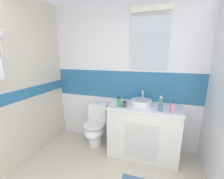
{
  "coord_description": "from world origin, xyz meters",
  "views": [
    {
      "loc": [
        0.58,
        -0.04,
        1.62
      ],
      "look_at": [
        -0.04,
        1.88,
        1.14
      ],
      "focal_mm": 23.02,
      "sensor_mm": 36.0,
      "label": 1
    }
  ],
  "objects_px": {
    "hair_gel_jar": "(125,104)",
    "soap_dispenser": "(173,108)",
    "toilet": "(96,126)",
    "deodorant_spray_can": "(119,102)",
    "sink_basin": "(141,102)",
    "toothbrush_cup": "(161,107)"
  },
  "relations": [
    {
      "from": "sink_basin",
      "to": "toilet",
      "type": "height_order",
      "value": "sink_basin"
    },
    {
      "from": "toothbrush_cup",
      "to": "sink_basin",
      "type": "bearing_deg",
      "value": 148.14
    },
    {
      "from": "deodorant_spray_can",
      "to": "soap_dispenser",
      "type": "bearing_deg",
      "value": 1.26
    },
    {
      "from": "hair_gel_jar",
      "to": "soap_dispenser",
      "type": "bearing_deg",
      "value": -0.24
    },
    {
      "from": "toilet",
      "to": "soap_dispenser",
      "type": "distance_m",
      "value": 1.38
    },
    {
      "from": "toilet",
      "to": "hair_gel_jar",
      "type": "xyz_separation_m",
      "value": [
        0.57,
        -0.16,
        0.54
      ]
    },
    {
      "from": "toothbrush_cup",
      "to": "hair_gel_jar",
      "type": "distance_m",
      "value": 0.52
    },
    {
      "from": "toothbrush_cup",
      "to": "soap_dispenser",
      "type": "bearing_deg",
      "value": -1.11
    },
    {
      "from": "hair_gel_jar",
      "to": "deodorant_spray_can",
      "type": "xyz_separation_m",
      "value": [
        -0.08,
        -0.02,
        0.03
      ]
    },
    {
      "from": "sink_basin",
      "to": "toothbrush_cup",
      "type": "relative_size",
      "value": 1.65
    },
    {
      "from": "toilet",
      "to": "deodorant_spray_can",
      "type": "xyz_separation_m",
      "value": [
        0.48,
        -0.18,
        0.57
      ]
    },
    {
      "from": "toothbrush_cup",
      "to": "soap_dispenser",
      "type": "height_order",
      "value": "toothbrush_cup"
    },
    {
      "from": "soap_dispenser",
      "to": "toilet",
      "type": "bearing_deg",
      "value": 172.54
    },
    {
      "from": "sink_basin",
      "to": "deodorant_spray_can",
      "type": "distance_m",
      "value": 0.37
    },
    {
      "from": "sink_basin",
      "to": "hair_gel_jar",
      "type": "bearing_deg",
      "value": -141.96
    },
    {
      "from": "toothbrush_cup",
      "to": "soap_dispenser",
      "type": "xyz_separation_m",
      "value": [
        0.16,
        -0.0,
        0.0
      ]
    },
    {
      "from": "sink_basin",
      "to": "toilet",
      "type": "xyz_separation_m",
      "value": [
        -0.8,
        -0.02,
        -0.54
      ]
    },
    {
      "from": "hair_gel_jar",
      "to": "sink_basin",
      "type": "bearing_deg",
      "value": 38.04
    },
    {
      "from": "hair_gel_jar",
      "to": "toothbrush_cup",
      "type": "bearing_deg",
      "value": 0.03
    },
    {
      "from": "toilet",
      "to": "hair_gel_jar",
      "type": "distance_m",
      "value": 0.8
    },
    {
      "from": "toilet",
      "to": "deodorant_spray_can",
      "type": "distance_m",
      "value": 0.77
    },
    {
      "from": "soap_dispenser",
      "to": "hair_gel_jar",
      "type": "relative_size",
      "value": 1.82
    }
  ]
}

